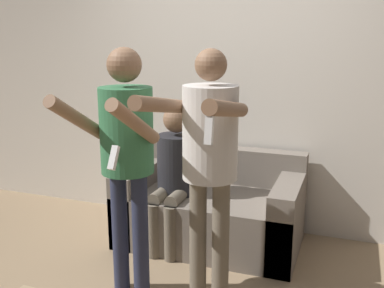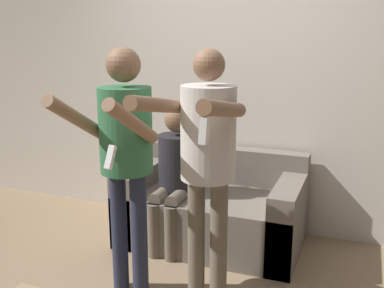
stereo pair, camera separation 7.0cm
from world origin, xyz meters
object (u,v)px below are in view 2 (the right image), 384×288
Objects in this scene: couch at (213,211)px; person_seated at (175,170)px; person_standing_left at (125,144)px; person_standing_right at (207,152)px.

couch is 0.50m from person_seated.
person_standing_left reaches higher than person_seated.
person_standing_right is 1.05m from person_seated.
person_standing_left reaches higher than person_standing_right.
person_standing_right is at bearing -55.08° from person_seated.
person_standing_right reaches higher than couch.
person_standing_left is at bearing -106.43° from couch.
person_standing_right is (0.57, -0.01, 0.01)m from person_standing_left.
couch is at bearing 32.68° from person_seated.
person_seated is at bearing 89.05° from person_standing_left.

